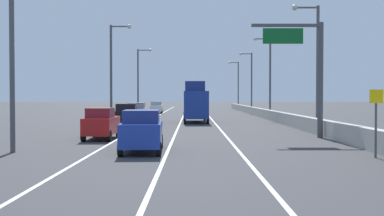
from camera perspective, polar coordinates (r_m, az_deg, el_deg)
ground_plane at (r=68.41m, az=0.77°, el=-0.85°), size 320.00×320.00×0.00m
lane_stripe_left at (r=59.60m, az=-4.42°, el=-1.18°), size 0.16×130.00×0.00m
lane_stripe_center at (r=59.43m, az=-1.05°, el=-1.19°), size 0.16×130.00×0.00m
lane_stripe_right at (r=59.46m, az=2.32°, el=-1.19°), size 0.16×130.00×0.00m
jersey_barrier_right at (r=45.30m, az=11.51°, el=-1.34°), size 0.60×120.00×1.10m
overhead_sign_gantry at (r=32.05m, az=13.90°, el=4.99°), size 4.68×0.36×7.50m
speed_advisory_sign at (r=22.39m, az=21.19°, el=-1.10°), size 0.60×0.11×3.00m
lamp_post_right_second at (r=38.46m, az=14.48°, el=5.75°), size 2.14×0.44×9.79m
lamp_post_right_third at (r=58.17m, az=9.15°, el=4.29°), size 2.14×0.44×9.79m
lamp_post_right_fourth at (r=78.23m, az=7.03°, el=3.56°), size 2.14×0.44×9.79m
lamp_post_right_fifth at (r=98.31m, az=5.48°, el=3.12°), size 2.14×0.44×9.79m
lamp_post_left_near at (r=24.57m, az=-20.01°, el=8.18°), size 2.14×0.44×9.79m
lamp_post_left_mid at (r=47.91m, az=-9.22°, el=4.91°), size 2.14×0.44×9.79m
lamp_post_left_far at (r=71.96m, az=-6.15°, el=3.75°), size 2.14×0.44×9.79m
car_black_0 at (r=42.23m, az=-7.65°, el=-0.88°), size 2.05×4.30×2.06m
car_red_1 at (r=30.60m, az=-10.65°, el=-1.84°), size 1.77×4.31×1.98m
car_white_2 at (r=75.82m, az=-4.17°, el=0.08°), size 1.98×4.43×1.87m
car_silver_3 at (r=48.63m, az=-6.51°, el=-0.57°), size 2.02×4.73×2.06m
car_blue_4 at (r=23.37m, az=-5.88°, el=-2.73°), size 2.11×4.74×2.05m
box_truck at (r=49.71m, az=0.50°, el=0.57°), size 2.61×7.95×4.31m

